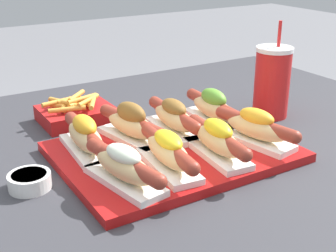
{
  "coord_description": "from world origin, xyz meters",
  "views": [
    {
      "loc": [
        -0.43,
        -0.74,
        1.15
      ],
      "look_at": [
        0.02,
        -0.01,
        0.8
      ],
      "focal_mm": 50.0,
      "sensor_mm": 36.0,
      "label": 1
    }
  ],
  "objects_px": {
    "hot_dog_6": "(174,117)",
    "sauce_bowl": "(30,180)",
    "hot_dog_4": "(85,136)",
    "drink_cup": "(272,82)",
    "serving_tray": "(173,152)",
    "hot_dog_2": "(217,140)",
    "hot_dog_7": "(213,107)",
    "hot_dog_5": "(131,124)",
    "hot_dog_1": "(168,151)",
    "hot_dog_3": "(256,127)",
    "fries_basket": "(76,113)",
    "hot_dog_0": "(124,166)"
  },
  "relations": [
    {
      "from": "hot_dog_0",
      "to": "drink_cup",
      "type": "bearing_deg",
      "value": 17.95
    },
    {
      "from": "sauce_bowl",
      "to": "fries_basket",
      "type": "height_order",
      "value": "fries_basket"
    },
    {
      "from": "hot_dog_4",
      "to": "hot_dog_6",
      "type": "height_order",
      "value": "hot_dog_4"
    },
    {
      "from": "hot_dog_1",
      "to": "fries_basket",
      "type": "height_order",
      "value": "hot_dog_1"
    },
    {
      "from": "hot_dog_6",
      "to": "sauce_bowl",
      "type": "bearing_deg",
      "value": -171.4
    },
    {
      "from": "hot_dog_1",
      "to": "hot_dog_5",
      "type": "height_order",
      "value": "hot_dog_5"
    },
    {
      "from": "sauce_bowl",
      "to": "hot_dog_4",
      "type": "bearing_deg",
      "value": 22.09
    },
    {
      "from": "serving_tray",
      "to": "hot_dog_7",
      "type": "bearing_deg",
      "value": 25.7
    },
    {
      "from": "hot_dog_5",
      "to": "sauce_bowl",
      "type": "bearing_deg",
      "value": -165.88
    },
    {
      "from": "hot_dog_2",
      "to": "hot_dog_3",
      "type": "height_order",
      "value": "same"
    },
    {
      "from": "sauce_bowl",
      "to": "fries_basket",
      "type": "xyz_separation_m",
      "value": [
        0.19,
        0.26,
        0.01
      ]
    },
    {
      "from": "hot_dog_0",
      "to": "hot_dog_6",
      "type": "relative_size",
      "value": 0.99
    },
    {
      "from": "hot_dog_6",
      "to": "hot_dog_0",
      "type": "bearing_deg",
      "value": -142.12
    },
    {
      "from": "hot_dog_7",
      "to": "hot_dog_5",
      "type": "bearing_deg",
      "value": 178.83
    },
    {
      "from": "serving_tray",
      "to": "fries_basket",
      "type": "height_order",
      "value": "fries_basket"
    },
    {
      "from": "hot_dog_6",
      "to": "drink_cup",
      "type": "distance_m",
      "value": 0.28
    },
    {
      "from": "sauce_bowl",
      "to": "hot_dog_5",
      "type": "bearing_deg",
      "value": 14.12
    },
    {
      "from": "serving_tray",
      "to": "drink_cup",
      "type": "xyz_separation_m",
      "value": [
        0.32,
        0.07,
        0.08
      ]
    },
    {
      "from": "hot_dog_2",
      "to": "hot_dog_1",
      "type": "bearing_deg",
      "value": 177.35
    },
    {
      "from": "hot_dog_1",
      "to": "sauce_bowl",
      "type": "xyz_separation_m",
      "value": [
        -0.23,
        0.09,
        -0.04
      ]
    },
    {
      "from": "hot_dog_6",
      "to": "sauce_bowl",
      "type": "distance_m",
      "value": 0.33
    },
    {
      "from": "drink_cup",
      "to": "hot_dog_2",
      "type": "bearing_deg",
      "value": -151.58
    },
    {
      "from": "sauce_bowl",
      "to": "hot_dog_7",
      "type": "bearing_deg",
      "value": 7.04
    },
    {
      "from": "hot_dog_2",
      "to": "hot_dog_3",
      "type": "distance_m",
      "value": 0.1
    },
    {
      "from": "hot_dog_0",
      "to": "hot_dog_1",
      "type": "distance_m",
      "value": 0.09
    },
    {
      "from": "hot_dog_2",
      "to": "hot_dog_6",
      "type": "bearing_deg",
      "value": 92.72
    },
    {
      "from": "sauce_bowl",
      "to": "serving_tray",
      "type": "bearing_deg",
      "value": -3.92
    },
    {
      "from": "hot_dog_6",
      "to": "drink_cup",
      "type": "height_order",
      "value": "drink_cup"
    },
    {
      "from": "fries_basket",
      "to": "hot_dog_5",
      "type": "bearing_deg",
      "value": -78.34
    },
    {
      "from": "drink_cup",
      "to": "serving_tray",
      "type": "bearing_deg",
      "value": -167.5
    },
    {
      "from": "hot_dog_7",
      "to": "sauce_bowl",
      "type": "bearing_deg",
      "value": -172.96
    },
    {
      "from": "hot_dog_1",
      "to": "sauce_bowl",
      "type": "distance_m",
      "value": 0.25
    },
    {
      "from": "sauce_bowl",
      "to": "hot_dog_2",
      "type": "bearing_deg",
      "value": -15.95
    },
    {
      "from": "hot_dog_1",
      "to": "drink_cup",
      "type": "distance_m",
      "value": 0.41
    },
    {
      "from": "hot_dog_1",
      "to": "fries_basket",
      "type": "distance_m",
      "value": 0.36
    },
    {
      "from": "hot_dog_5",
      "to": "hot_dog_7",
      "type": "height_order",
      "value": "hot_dog_5"
    },
    {
      "from": "hot_dog_1",
      "to": "hot_dog_3",
      "type": "bearing_deg",
      "value": 1.44
    },
    {
      "from": "hot_dog_1",
      "to": "hot_dog_6",
      "type": "distance_m",
      "value": 0.17
    },
    {
      "from": "hot_dog_5",
      "to": "sauce_bowl",
      "type": "xyz_separation_m",
      "value": [
        -0.23,
        -0.06,
        -0.04
      ]
    },
    {
      "from": "hot_dog_5",
      "to": "hot_dog_6",
      "type": "bearing_deg",
      "value": -4.95
    },
    {
      "from": "hot_dog_4",
      "to": "fries_basket",
      "type": "bearing_deg",
      "value": 74.04
    },
    {
      "from": "hot_dog_1",
      "to": "hot_dog_3",
      "type": "distance_m",
      "value": 0.21
    },
    {
      "from": "serving_tray",
      "to": "hot_dog_2",
      "type": "bearing_deg",
      "value": -56.08
    },
    {
      "from": "hot_dog_6",
      "to": "sauce_bowl",
      "type": "relative_size",
      "value": 2.81
    },
    {
      "from": "serving_tray",
      "to": "hot_dog_0",
      "type": "distance_m",
      "value": 0.17
    },
    {
      "from": "drink_cup",
      "to": "hot_dog_4",
      "type": "bearing_deg",
      "value": -179.85
    },
    {
      "from": "hot_dog_2",
      "to": "fries_basket",
      "type": "xyz_separation_m",
      "value": [
        -0.15,
        0.36,
        -0.03
      ]
    },
    {
      "from": "hot_dog_3",
      "to": "hot_dog_5",
      "type": "relative_size",
      "value": 1.0
    },
    {
      "from": "hot_dog_0",
      "to": "serving_tray",
      "type": "bearing_deg",
      "value": 28.68
    },
    {
      "from": "hot_dog_3",
      "to": "hot_dog_7",
      "type": "bearing_deg",
      "value": 91.57
    }
  ]
}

